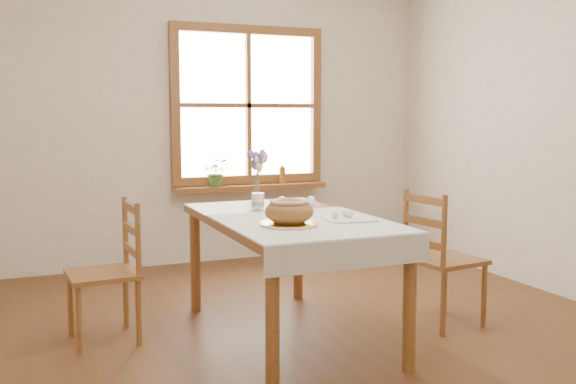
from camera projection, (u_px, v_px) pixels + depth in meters
name	position (u px, v px, depth m)	size (l,w,h in m)	color
ground	(308.00, 353.00, 3.69)	(5.00, 5.00, 0.00)	brown
room_walls	(309.00, 51.00, 3.48)	(4.60, 5.10, 2.65)	white
window	(248.00, 106.00, 5.97)	(1.46, 0.08, 1.46)	olive
window_sill	(251.00, 187.00, 6.00)	(1.46, 0.20, 0.05)	olive
dining_table	(288.00, 230.00, 3.88)	(0.90, 1.60, 0.75)	olive
table_linen	(309.00, 224.00, 3.59)	(0.91, 0.99, 0.01)	white
chair_left	(102.00, 272.00, 3.84)	(0.40, 0.42, 0.85)	olive
chair_right	(445.00, 258.00, 4.15)	(0.41, 0.43, 0.88)	olive
bread_plate	(289.00, 224.00, 3.50)	(0.31, 0.31, 0.02)	white
bread_loaf	(289.00, 209.00, 3.49)	(0.27, 0.27, 0.15)	#A26139
egg_napkin	(349.00, 219.00, 3.68)	(0.27, 0.23, 0.01)	white
eggs	(349.00, 214.00, 3.67)	(0.21, 0.19, 0.05)	white
salt_shaker	(282.00, 204.00, 3.96)	(0.05, 0.05, 0.10)	white
pepper_shaker	(311.00, 204.00, 4.02)	(0.05, 0.05, 0.09)	white
flower_vase	(258.00, 202.00, 4.19)	(0.09, 0.09, 0.09)	white
lavender_bouquet	(258.00, 173.00, 4.17)	(0.15, 0.15, 0.28)	#6D569A
potted_plant	(216.00, 175.00, 5.85)	(0.23, 0.25, 0.20)	#447A30
amber_bottle	(282.00, 174.00, 6.10)	(0.06, 0.06, 0.17)	#A2681E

